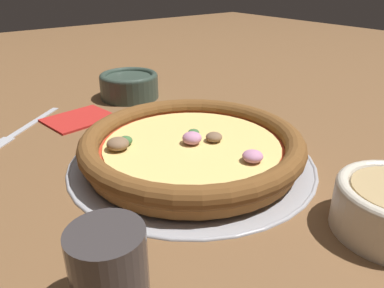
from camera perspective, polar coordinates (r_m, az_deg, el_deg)
The scene contains 7 objects.
ground_plane at distance 0.56m, azimuth 0.00°, elevation -2.72°, with size 3.00×3.00×0.00m, color brown.
pizza_tray at distance 0.56m, azimuth 0.00°, elevation -2.48°, with size 0.36×0.36×0.01m.
pizza at distance 0.55m, azimuth -0.02°, elevation -0.22°, with size 0.33×0.33×0.04m.
bowl_far at distance 0.85m, azimuth -9.55°, elevation 8.91°, with size 0.13×0.13×0.06m.
drinking_cup at distance 0.33m, azimuth -12.52°, elevation -18.21°, with size 0.07×0.07×0.08m.
napkin at distance 0.75m, azimuth -16.82°, elevation 3.85°, with size 0.13×0.11×0.01m.
fork at distance 0.74m, azimuth -24.27°, elevation 2.22°, with size 0.16×0.14×0.00m.
Camera 1 is at (-0.30, -0.39, 0.26)m, focal length 35.00 mm.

